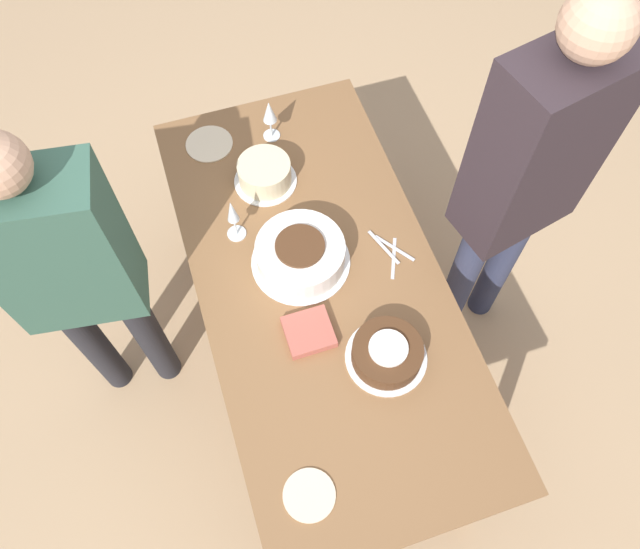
% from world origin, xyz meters
% --- Properties ---
extents(ground_plane, '(12.00, 12.00, 0.00)m').
position_xyz_m(ground_plane, '(0.00, 0.00, 0.00)').
color(ground_plane, tan).
extents(dining_table, '(1.78, 0.85, 0.76)m').
position_xyz_m(dining_table, '(0.00, 0.00, 0.65)').
color(dining_table, brown).
rests_on(dining_table, ground_plane).
extents(cake_center_white, '(0.35, 0.35, 0.12)m').
position_xyz_m(cake_center_white, '(0.10, 0.04, 0.81)').
color(cake_center_white, white).
rests_on(cake_center_white, dining_table).
extents(cake_front_chocolate, '(0.27, 0.27, 0.09)m').
position_xyz_m(cake_front_chocolate, '(-0.34, -0.12, 0.80)').
color(cake_front_chocolate, white).
rests_on(cake_front_chocolate, dining_table).
extents(cake_back_decorated, '(0.24, 0.24, 0.10)m').
position_xyz_m(cake_back_decorated, '(0.48, 0.06, 0.81)').
color(cake_back_decorated, white).
rests_on(cake_back_decorated, dining_table).
extents(wine_glass_near, '(0.07, 0.07, 0.20)m').
position_xyz_m(wine_glass_near, '(0.28, 0.23, 0.89)').
color(wine_glass_near, silver).
rests_on(wine_glass_near, dining_table).
extents(wine_glass_far, '(0.07, 0.07, 0.19)m').
position_xyz_m(wine_glass_far, '(0.69, -0.02, 0.88)').
color(wine_glass_far, silver).
rests_on(wine_glass_far, dining_table).
extents(dessert_plate_left, '(0.16, 0.16, 0.01)m').
position_xyz_m(dessert_plate_left, '(-0.67, 0.25, 0.76)').
color(dessert_plate_left, beige).
rests_on(dessert_plate_left, dining_table).
extents(dessert_plate_right, '(0.19, 0.19, 0.01)m').
position_xyz_m(dessert_plate_right, '(0.72, 0.23, 0.76)').
color(dessert_plate_right, beige).
rests_on(dessert_plate_right, dining_table).
extents(fork_pile, '(0.21, 0.12, 0.01)m').
position_xyz_m(fork_pile, '(0.04, -0.28, 0.76)').
color(fork_pile, silver).
rests_on(fork_pile, dining_table).
extents(napkin_stack, '(0.15, 0.16, 0.03)m').
position_xyz_m(napkin_stack, '(-0.18, 0.10, 0.77)').
color(napkin_stack, '#B75B4C').
rests_on(napkin_stack, dining_table).
extents(person_cutting, '(0.30, 0.44, 1.76)m').
position_xyz_m(person_cutting, '(0.00, -0.70, 1.07)').
color(person_cutting, '#2D334C').
rests_on(person_cutting, ground_plane).
extents(person_watching, '(0.27, 0.43, 1.57)m').
position_xyz_m(person_watching, '(0.19, 0.77, 0.94)').
color(person_watching, '#232328').
rests_on(person_watching, ground_plane).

